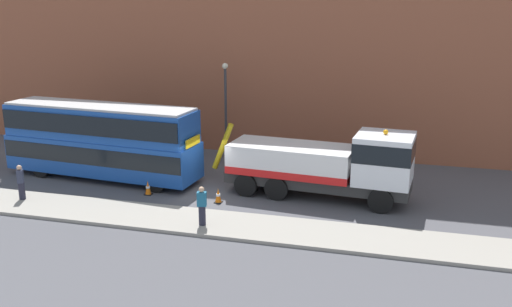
{
  "coord_description": "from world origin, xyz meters",
  "views": [
    {
      "loc": [
        9.21,
        -25.31,
        9.36
      ],
      "look_at": [
        2.28,
        0.55,
        2.0
      ],
      "focal_mm": 38.91,
      "sensor_mm": 36.0,
      "label": 1
    }
  ],
  "objects_px": {
    "pedestrian_onlooker": "(21,183)",
    "traffic_cone_midway": "(218,196)",
    "recovery_tow_truck": "(327,164)",
    "double_decker_bus": "(101,138)",
    "pedestrian_bystander": "(202,206)",
    "street_lamp": "(226,102)",
    "traffic_cone_near_bus": "(148,188)"
  },
  "relations": [
    {
      "from": "double_decker_bus",
      "to": "pedestrian_onlooker",
      "type": "distance_m",
      "value": 4.96
    },
    {
      "from": "traffic_cone_midway",
      "to": "pedestrian_bystander",
      "type": "bearing_deg",
      "value": -83.74
    },
    {
      "from": "pedestrian_onlooker",
      "to": "pedestrian_bystander",
      "type": "xyz_separation_m",
      "value": [
        9.49,
        -0.74,
        0.0
      ]
    },
    {
      "from": "double_decker_bus",
      "to": "traffic_cone_midway",
      "type": "height_order",
      "value": "double_decker_bus"
    },
    {
      "from": "double_decker_bus",
      "to": "street_lamp",
      "type": "bearing_deg",
      "value": 52.44
    },
    {
      "from": "pedestrian_onlooker",
      "to": "traffic_cone_near_bus",
      "type": "relative_size",
      "value": 2.38
    },
    {
      "from": "pedestrian_bystander",
      "to": "double_decker_bus",
      "type": "bearing_deg",
      "value": 41.89
    },
    {
      "from": "pedestrian_onlooker",
      "to": "traffic_cone_midway",
      "type": "relative_size",
      "value": 2.38
    },
    {
      "from": "recovery_tow_truck",
      "to": "double_decker_bus",
      "type": "distance_m",
      "value": 12.23
    },
    {
      "from": "pedestrian_onlooker",
      "to": "traffic_cone_midway",
      "type": "height_order",
      "value": "pedestrian_onlooker"
    },
    {
      "from": "double_decker_bus",
      "to": "pedestrian_bystander",
      "type": "relative_size",
      "value": 6.54
    },
    {
      "from": "recovery_tow_truck",
      "to": "double_decker_bus",
      "type": "bearing_deg",
      "value": -174.94
    },
    {
      "from": "double_decker_bus",
      "to": "pedestrian_onlooker",
      "type": "relative_size",
      "value": 6.54
    },
    {
      "from": "double_decker_bus",
      "to": "pedestrian_bystander",
      "type": "bearing_deg",
      "value": -28.77
    },
    {
      "from": "double_decker_bus",
      "to": "traffic_cone_midway",
      "type": "relative_size",
      "value": 15.54
    },
    {
      "from": "street_lamp",
      "to": "recovery_tow_truck",
      "type": "bearing_deg",
      "value": -39.21
    },
    {
      "from": "pedestrian_onlooker",
      "to": "pedestrian_bystander",
      "type": "height_order",
      "value": "same"
    },
    {
      "from": "pedestrian_bystander",
      "to": "pedestrian_onlooker",
      "type": "bearing_deg",
      "value": 71.46
    },
    {
      "from": "double_decker_bus",
      "to": "traffic_cone_midway",
      "type": "distance_m",
      "value": 7.84
    },
    {
      "from": "pedestrian_onlooker",
      "to": "street_lamp",
      "type": "relative_size",
      "value": 0.29
    },
    {
      "from": "pedestrian_bystander",
      "to": "traffic_cone_midway",
      "type": "distance_m",
      "value": 3.19
    },
    {
      "from": "traffic_cone_near_bus",
      "to": "street_lamp",
      "type": "bearing_deg",
      "value": 77.43
    },
    {
      "from": "pedestrian_onlooker",
      "to": "street_lamp",
      "type": "height_order",
      "value": "street_lamp"
    },
    {
      "from": "double_decker_bus",
      "to": "street_lamp",
      "type": "relative_size",
      "value": 1.92
    },
    {
      "from": "pedestrian_bystander",
      "to": "street_lamp",
      "type": "distance_m",
      "value": 11.37
    },
    {
      "from": "pedestrian_onlooker",
      "to": "street_lamp",
      "type": "bearing_deg",
      "value": 26.56
    },
    {
      "from": "recovery_tow_truck",
      "to": "traffic_cone_near_bus",
      "type": "relative_size",
      "value": 14.21
    },
    {
      "from": "recovery_tow_truck",
      "to": "traffic_cone_midway",
      "type": "relative_size",
      "value": 14.21
    },
    {
      "from": "pedestrian_bystander",
      "to": "traffic_cone_midway",
      "type": "bearing_deg",
      "value": -7.81
    },
    {
      "from": "recovery_tow_truck",
      "to": "pedestrian_bystander",
      "type": "height_order",
      "value": "recovery_tow_truck"
    },
    {
      "from": "traffic_cone_near_bus",
      "to": "pedestrian_bystander",
      "type": "bearing_deg",
      "value": -38.65
    },
    {
      "from": "recovery_tow_truck",
      "to": "pedestrian_bystander",
      "type": "distance_m",
      "value": 6.91
    }
  ]
}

